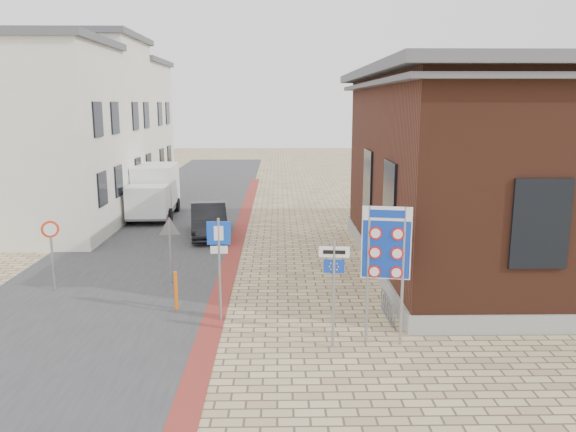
# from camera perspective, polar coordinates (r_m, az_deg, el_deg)

# --- Properties ---
(ground) EXTENTS (120.00, 120.00, 0.00)m
(ground) POSITION_cam_1_polar(r_m,az_deg,el_deg) (13.27, 0.25, -13.73)
(ground) COLOR tan
(ground) RESTS_ON ground
(road_strip) EXTENTS (7.00, 60.00, 0.02)m
(road_strip) POSITION_cam_1_polar(r_m,az_deg,el_deg) (28.09, -11.71, -0.40)
(road_strip) COLOR #38383A
(road_strip) RESTS_ON ground
(curb_strip) EXTENTS (0.60, 40.00, 0.02)m
(curb_strip) POSITION_cam_1_polar(r_m,az_deg,el_deg) (22.79, -5.33, -2.94)
(curb_strip) COLOR maroon
(curb_strip) RESTS_ON ground
(brick_building) EXTENTS (13.00, 13.00, 6.80)m
(brick_building) POSITION_cam_1_polar(r_m,az_deg,el_deg) (21.25, 24.92, 4.53)
(brick_building) COLOR gray
(brick_building) RESTS_ON ground
(townhouse_near) EXTENTS (7.40, 6.40, 8.30)m
(townhouse_near) POSITION_cam_1_polar(r_m,az_deg,el_deg) (26.34, -25.23, 7.12)
(townhouse_near) COLOR silver
(townhouse_near) RESTS_ON ground
(townhouse_mid) EXTENTS (7.40, 6.40, 9.10)m
(townhouse_mid) POSITION_cam_1_polar(r_m,az_deg,el_deg) (31.89, -20.90, 8.73)
(townhouse_mid) COLOR silver
(townhouse_mid) RESTS_ON ground
(townhouse_far) EXTENTS (7.40, 6.40, 8.30)m
(townhouse_far) POSITION_cam_1_polar(r_m,az_deg,el_deg) (37.61, -17.77, 8.62)
(townhouse_far) COLOR silver
(townhouse_far) RESTS_ON ground
(bike_rack) EXTENTS (0.08, 1.80, 0.60)m
(bike_rack) POSITION_cam_1_polar(r_m,az_deg,el_deg) (15.47, 10.06, -9.11)
(bike_rack) COLOR slate
(bike_rack) RESTS_ON ground
(sedan) EXTENTS (2.10, 4.42, 1.40)m
(sedan) POSITION_cam_1_polar(r_m,az_deg,el_deg) (24.37, -8.06, -0.41)
(sedan) COLOR black
(sedan) RESTS_ON ground
(box_truck) EXTENTS (2.27, 4.97, 2.55)m
(box_truck) POSITION_cam_1_polar(r_m,az_deg,el_deg) (28.96, -13.44, 2.50)
(box_truck) COLOR slate
(box_truck) RESTS_ON ground
(border_sign) EXTENTS (1.13, 0.26, 3.33)m
(border_sign) POSITION_cam_1_polar(r_m,az_deg,el_deg) (13.16, 9.95, -2.95)
(border_sign) COLOR gray
(border_sign) RESTS_ON ground
(essen_sign) EXTENTS (0.70, 0.11, 2.60)m
(essen_sign) POSITION_cam_1_polar(r_m,az_deg,el_deg) (12.98, 4.67, -6.14)
(essen_sign) COLOR gray
(essen_sign) RESTS_ON ground
(parking_sign) EXTENTS (0.61, 0.07, 2.76)m
(parking_sign) POSITION_cam_1_polar(r_m,az_deg,el_deg) (14.58, -7.01, -3.53)
(parking_sign) COLOR gray
(parking_sign) RESTS_ON ground
(yield_sign) EXTENTS (0.76, 0.19, 2.14)m
(yield_sign) POSITION_cam_1_polar(r_m,az_deg,el_deg) (17.84, -11.92, -1.88)
(yield_sign) COLOR gray
(yield_sign) RESTS_ON ground
(speed_sign) EXTENTS (0.48, 0.24, 2.19)m
(speed_sign) POSITION_cam_1_polar(r_m,az_deg,el_deg) (18.37, -22.91, -2.70)
(speed_sign) COLOR gray
(speed_sign) RESTS_ON ground
(bollard) EXTENTS (0.11, 0.11, 1.10)m
(bollard) POSITION_cam_1_polar(r_m,az_deg,el_deg) (15.92, -11.32, -7.47)
(bollard) COLOR orange
(bollard) RESTS_ON ground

